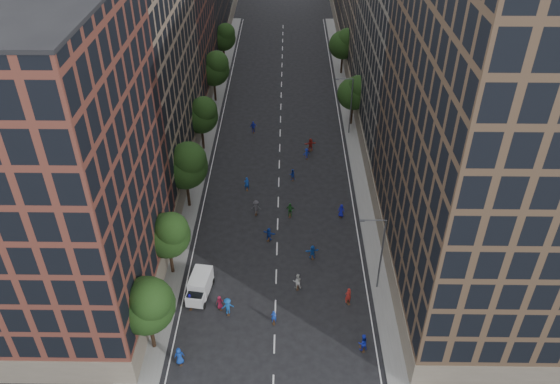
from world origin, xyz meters
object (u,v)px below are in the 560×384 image
(streetlamp_near, at_px, (380,251))
(cargo_van, at_px, (200,286))
(skater_0, at_px, (179,356))
(skater_2, at_px, (363,343))
(streetlamp_far, at_px, (350,103))
(skater_1, at_px, (274,317))

(streetlamp_near, bearing_deg, cargo_van, -176.18)
(skater_0, bearing_deg, streetlamp_near, -171.08)
(skater_0, height_order, skater_2, skater_2)
(streetlamp_far, xyz_separation_m, skater_2, (-2.20, -41.03, -4.22))
(streetlamp_near, height_order, skater_0, streetlamp_near)
(streetlamp_near, distance_m, skater_2, 9.33)
(streetlamp_far, bearing_deg, cargo_van, -117.95)
(cargo_van, height_order, skater_2, cargo_van)
(streetlamp_near, bearing_deg, skater_0, -152.69)
(streetlamp_far, bearing_deg, skater_1, -105.47)
(skater_0, bearing_deg, skater_1, -168.20)
(cargo_van, distance_m, skater_0, 8.57)
(cargo_van, xyz_separation_m, skater_0, (-0.71, -8.53, -0.27))
(streetlamp_far, distance_m, skater_2, 41.30)
(skater_2, bearing_deg, skater_0, -12.59)
(streetlamp_far, xyz_separation_m, skater_0, (-18.87, -42.74, -4.24))
(skater_2, bearing_deg, skater_1, -39.38)
(streetlamp_near, relative_size, skater_1, 5.95)
(skater_0, bearing_deg, streetlamp_far, -132.20)
(skater_1, relative_size, skater_2, 0.80)
(skater_0, bearing_deg, skater_2, 167.49)
(skater_1, bearing_deg, streetlamp_far, -109.66)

